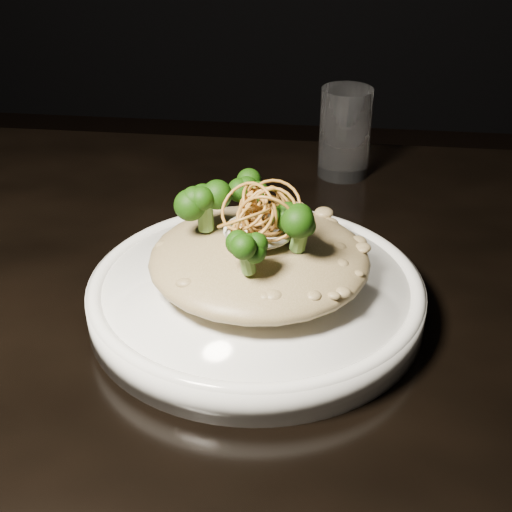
{
  "coord_description": "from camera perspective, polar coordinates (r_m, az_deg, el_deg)",
  "views": [
    {
      "loc": [
        0.08,
        -0.5,
        1.1
      ],
      "look_at": [
        0.02,
        -0.0,
        0.81
      ],
      "focal_mm": 50.0,
      "sensor_mm": 36.0,
      "label": 1
    }
  ],
  "objects": [
    {
      "name": "table",
      "position": [
        0.67,
        -1.81,
        -9.97
      ],
      "size": [
        1.1,
        0.8,
        0.75
      ],
      "color": "black",
      "rests_on": "ground"
    },
    {
      "name": "plate",
      "position": [
        0.61,
        0.0,
        -3.27
      ],
      "size": [
        0.28,
        0.28,
        0.03
      ],
      "primitive_type": "cylinder",
      "color": "white",
      "rests_on": "table"
    },
    {
      "name": "risotto",
      "position": [
        0.59,
        0.27,
        -0.21
      ],
      "size": [
        0.19,
        0.19,
        0.04
      ],
      "primitive_type": "ellipsoid",
      "color": "brown",
      "rests_on": "plate"
    },
    {
      "name": "broccoli",
      "position": [
        0.57,
        -0.07,
        3.29
      ],
      "size": [
        0.13,
        0.13,
        0.05
      ],
      "primitive_type": null,
      "color": "black",
      "rests_on": "risotto"
    },
    {
      "name": "cheese",
      "position": [
        0.58,
        0.23,
        2.05
      ],
      "size": [
        0.06,
        0.06,
        0.02
      ],
      "primitive_type": "ellipsoid",
      "color": "white",
      "rests_on": "risotto"
    },
    {
      "name": "shallots",
      "position": [
        0.56,
        0.17,
        3.81
      ],
      "size": [
        0.05,
        0.05,
        0.03
      ],
      "primitive_type": null,
      "color": "brown",
      "rests_on": "cheese"
    },
    {
      "name": "drinking_glass",
      "position": [
        0.86,
        7.12,
        9.76
      ],
      "size": [
        0.06,
        0.06,
        0.11
      ],
      "primitive_type": "cylinder",
      "rotation": [
        0.0,
        0.0,
        0.04
      ],
      "color": "white",
      "rests_on": "table"
    }
  ]
}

